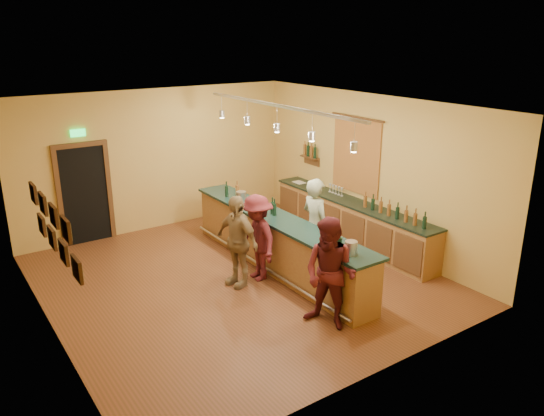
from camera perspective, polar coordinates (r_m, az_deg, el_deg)
floor at (r=9.96m, az=-3.70°, el=-7.66°), size 7.00×7.00×0.00m
ceiling at (r=9.02m, az=-4.12°, el=10.92°), size 6.50×7.00×0.02m
wall_back at (r=12.41m, az=-12.23°, el=5.09°), size 6.50×0.02×3.20m
wall_front at (r=6.78m, az=11.51°, el=-6.09°), size 6.50×0.02×3.20m
wall_left at (r=8.30m, az=-23.58°, el=-2.70°), size 0.02×7.00×3.20m
wall_right at (r=11.30m, az=10.43°, el=3.92°), size 0.02×7.00×3.20m
doorway at (r=11.99m, az=-19.53°, el=1.63°), size 1.15×0.09×2.48m
tapestry at (r=11.51m, az=9.03°, el=5.53°), size 0.03×1.40×1.60m
bottle_shelf at (r=12.61m, az=4.11°, el=5.98°), size 0.17×0.55×0.54m
picture_grid at (r=7.49m, az=-22.44°, el=-1.88°), size 0.06×2.20×0.70m
back_counter at (r=11.56m, az=8.50°, el=-1.43°), size 0.60×4.55×1.27m
tasting_bar at (r=10.15m, az=0.51°, el=-3.36°), size 0.73×5.10×1.38m
pendant_track at (r=9.53m, az=0.55°, el=10.04°), size 0.11×4.60×0.50m
bartender at (r=9.99m, az=4.69°, el=-1.89°), size 0.45×0.68×1.83m
customer_a at (r=8.14m, az=6.27°, el=-7.07°), size 0.95×1.05×1.77m
customer_b at (r=9.44m, az=-3.80°, el=-3.56°), size 0.61×1.05×1.69m
customer_c at (r=9.66m, az=-1.61°, el=-3.21°), size 0.68×1.09×1.62m
bar_stool at (r=11.97m, az=-2.64°, el=0.13°), size 0.37×0.37×0.76m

